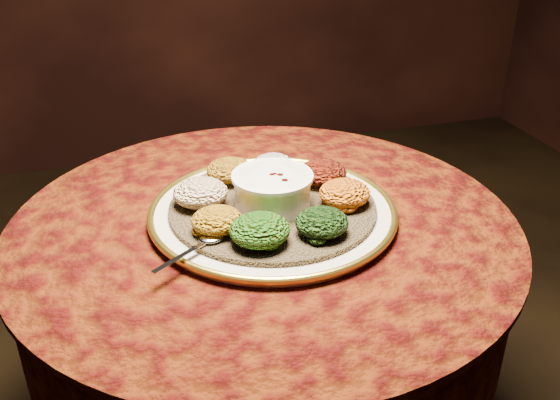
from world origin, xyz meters
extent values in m
cylinder|color=black|center=(0.00, 0.00, 0.34)|extent=(0.12, 0.12, 0.68)
cylinder|color=black|center=(0.00, 0.00, 0.70)|extent=(0.80, 0.80, 0.04)
cylinder|color=#4A1706|center=(0.00, 0.00, 0.56)|extent=(0.93, 0.93, 0.34)
cylinder|color=#4A1706|center=(0.00, 0.00, 0.73)|extent=(0.96, 0.96, 0.01)
cylinder|color=beige|center=(0.02, 0.00, 0.74)|extent=(0.52, 0.52, 0.02)
torus|color=gold|center=(0.02, 0.00, 0.75)|extent=(0.47, 0.47, 0.01)
cylinder|color=brown|center=(0.02, 0.00, 0.76)|extent=(0.43, 0.43, 0.01)
cylinder|color=white|center=(0.02, 0.00, 0.79)|extent=(0.14, 0.14, 0.06)
cylinder|color=white|center=(0.02, 0.00, 0.82)|extent=(0.15, 0.15, 0.01)
cylinder|color=#651105|center=(0.02, 0.00, 0.81)|extent=(0.12, 0.12, 0.01)
ellipsoid|color=silver|center=(-0.12, -0.09, 0.77)|extent=(0.04, 0.03, 0.01)
cube|color=silver|center=(-0.17, -0.13, 0.77)|extent=(0.10, 0.08, 0.00)
ellipsoid|color=silver|center=(0.06, 0.13, 0.78)|extent=(0.08, 0.08, 0.04)
ellipsoid|color=black|center=(0.14, 0.06, 0.79)|extent=(0.10, 0.09, 0.05)
ellipsoid|color=#B35F0E|center=(0.15, -0.03, 0.79)|extent=(0.10, 0.09, 0.05)
ellipsoid|color=black|center=(0.07, -0.12, 0.78)|extent=(0.09, 0.09, 0.04)
ellipsoid|color=#993C09|center=(-0.04, -0.12, 0.79)|extent=(0.10, 0.10, 0.05)
ellipsoid|color=#A26A0E|center=(-0.10, -0.06, 0.78)|extent=(0.09, 0.09, 0.04)
ellipsoid|color=maroon|center=(-0.11, 0.04, 0.79)|extent=(0.10, 0.10, 0.05)
ellipsoid|color=#9C6E12|center=(-0.03, 0.13, 0.78)|extent=(0.09, 0.09, 0.05)
camera|label=1|loc=(-0.26, -0.99, 1.33)|focal=40.00mm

